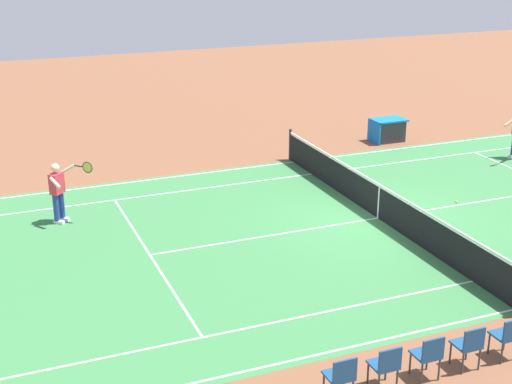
{
  "coord_description": "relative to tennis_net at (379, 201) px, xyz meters",
  "views": [
    {
      "loc": [
        10.11,
        16.04,
        7.52
      ],
      "look_at": [
        3.24,
        -0.9,
        0.9
      ],
      "focal_mm": 51.53,
      "sensor_mm": 36.0,
      "label": 1
    }
  ],
  "objects": [
    {
      "name": "equipment_cart_tarped",
      "position": [
        -4.28,
        -6.52,
        -0.05
      ],
      "size": [
        1.25,
        0.84,
        0.85
      ],
      "color": "#2D2D33",
      "rests_on": "ground_plane"
    },
    {
      "name": "spectator_chair_2",
      "position": [
        2.31,
        6.93,
        0.03
      ],
      "size": [
        0.44,
        0.44,
        0.88
      ],
      "color": "#38383D",
      "rests_on": "ground_plane"
    },
    {
      "name": "tennis_net",
      "position": [
        0.0,
        0.0,
        0.0
      ],
      "size": [
        0.1,
        11.7,
        1.08
      ],
      "color": "#2D2D33",
      "rests_on": "ground_plane"
    },
    {
      "name": "spectator_chair_5",
      "position": [
        4.89,
        6.93,
        0.03
      ],
      "size": [
        0.44,
        0.44,
        0.88
      ],
      "color": "#38383D",
      "rests_on": "ground_plane"
    },
    {
      "name": "spectator_chair_1",
      "position": [
        1.45,
        6.93,
        0.03
      ],
      "size": [
        0.44,
        0.44,
        0.88
      ],
      "color": "#38383D",
      "rests_on": "ground_plane"
    },
    {
      "name": "ground_plane",
      "position": [
        0.0,
        0.0,
        -0.49
      ],
      "size": [
        60.0,
        60.0,
        0.0
      ],
      "primitive_type": "plane",
      "color": "brown"
    },
    {
      "name": "court_line_markings",
      "position": [
        0.0,
        0.0,
        -0.49
      ],
      "size": [
        23.85,
        11.05,
        0.01
      ],
      "color": "white",
      "rests_on": "ground_plane"
    },
    {
      "name": "court_slab",
      "position": [
        0.0,
        0.0,
        -0.49
      ],
      "size": [
        24.2,
        11.4,
        0.0
      ],
      "primitive_type": "cube",
      "color": "#387A42",
      "rests_on": "ground_plane"
    },
    {
      "name": "spectator_chair_4",
      "position": [
        4.03,
        6.93,
        0.03
      ],
      "size": [
        0.44,
        0.44,
        0.88
      ],
      "color": "#38383D",
      "rests_on": "ground_plane"
    },
    {
      "name": "tennis_ball",
      "position": [
        -2.72,
        -0.17,
        -0.46
      ],
      "size": [
        0.07,
        0.07,
        0.07
      ],
      "primitive_type": "sphere",
      "color": "#CCE01E",
      "rests_on": "ground_plane"
    },
    {
      "name": "spectator_chair_3",
      "position": [
        3.17,
        6.93,
        0.03
      ],
      "size": [
        0.44,
        0.44,
        0.88
      ],
      "color": "#38383D",
      "rests_on": "ground_plane"
    },
    {
      "name": "tennis_player_near",
      "position": [
        8.08,
        -2.99,
        0.44
      ],
      "size": [
        1.13,
        0.75,
        1.7
      ],
      "color": "navy",
      "rests_on": "ground_plane"
    }
  ]
}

